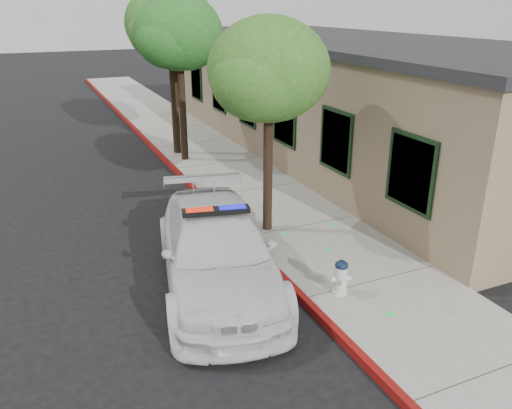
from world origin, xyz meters
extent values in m
plane|color=black|center=(0.00, 0.00, 0.00)|extent=(120.00, 120.00, 0.00)
cube|color=gray|center=(1.60, 3.00, 0.07)|extent=(3.20, 60.00, 0.15)
cube|color=maroon|center=(0.06, 3.00, 0.08)|extent=(0.14, 60.00, 0.16)
cube|color=#958261|center=(6.70, 9.00, 2.00)|extent=(7.00, 20.00, 4.00)
cube|color=black|center=(6.70, 9.00, 4.12)|extent=(7.30, 20.30, 0.24)
cube|color=black|center=(3.17, 1.00, 1.95)|extent=(0.08, 1.48, 1.68)
cube|color=black|center=(3.17, 4.00, 1.95)|extent=(0.08, 1.48, 1.68)
cube|color=black|center=(3.17, 7.00, 1.95)|extent=(0.08, 1.48, 1.68)
cube|color=black|center=(3.17, 10.00, 1.95)|extent=(0.08, 1.48, 1.68)
cube|color=black|center=(3.17, 13.00, 1.95)|extent=(0.08, 1.48, 1.68)
cube|color=black|center=(3.17, 16.00, 1.95)|extent=(0.08, 1.48, 1.68)
cube|color=black|center=(3.17, 19.00, 1.95)|extent=(0.08, 1.48, 1.68)
imported|color=silver|center=(-1.19, 1.39, 0.79)|extent=(3.33, 5.77, 1.57)
cube|color=black|center=(-1.19, 1.39, 1.63)|extent=(1.23, 0.53, 0.10)
cube|color=red|center=(-1.50, 1.46, 1.64)|extent=(0.56, 0.35, 0.11)
cube|color=#0C0ED1|center=(-0.87, 1.32, 1.64)|extent=(0.56, 0.35, 0.11)
cylinder|color=silver|center=(0.76, -0.12, 0.18)|extent=(0.30, 0.30, 0.05)
cylinder|color=silver|center=(0.76, -0.12, 0.44)|extent=(0.24, 0.24, 0.48)
cylinder|color=silver|center=(0.76, -0.12, 0.70)|extent=(0.28, 0.28, 0.03)
ellipsoid|color=black|center=(0.76, -0.12, 0.75)|extent=(0.25, 0.25, 0.19)
cylinder|color=black|center=(0.76, -0.12, 0.84)|extent=(0.06, 0.06, 0.05)
cylinder|color=silver|center=(0.62, -0.08, 0.46)|extent=(0.12, 0.12, 0.10)
cylinder|color=silver|center=(0.91, -0.15, 0.46)|extent=(0.12, 0.12, 0.10)
cylinder|color=silver|center=(0.73, -0.26, 0.48)|extent=(0.14, 0.13, 0.12)
cylinder|color=black|center=(0.79, 3.21, 1.69)|extent=(0.22, 0.22, 3.08)
ellipsoid|color=#295D1D|center=(0.79, 3.21, 4.01)|extent=(2.74, 2.74, 2.33)
ellipsoid|color=#295D1D|center=(1.21, 3.47, 3.75)|extent=(2.06, 2.06, 1.75)
ellipsoid|color=#295D1D|center=(0.45, 2.95, 3.83)|extent=(2.14, 2.14, 1.82)
cylinder|color=black|center=(0.70, 9.93, 1.89)|extent=(0.24, 0.24, 3.48)
ellipsoid|color=#1C561A|center=(0.70, 9.93, 4.48)|extent=(2.92, 2.92, 2.48)
ellipsoid|color=#1C561A|center=(1.04, 10.26, 4.19)|extent=(2.35, 2.35, 2.00)
ellipsoid|color=#1C561A|center=(0.35, 9.70, 4.29)|extent=(2.26, 2.26, 1.92)
cylinder|color=black|center=(0.70, 10.92, 1.97)|extent=(0.27, 0.27, 3.63)
ellipsoid|color=#2C571B|center=(0.70, 10.92, 4.72)|extent=(3.11, 3.11, 2.65)
ellipsoid|color=#2C571B|center=(1.21, 11.15, 4.40)|extent=(2.39, 2.39, 2.03)
ellipsoid|color=#2C571B|center=(0.41, 10.59, 4.51)|extent=(2.49, 2.49, 2.12)
camera|label=1|loc=(-4.23, -7.28, 5.38)|focal=35.94mm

